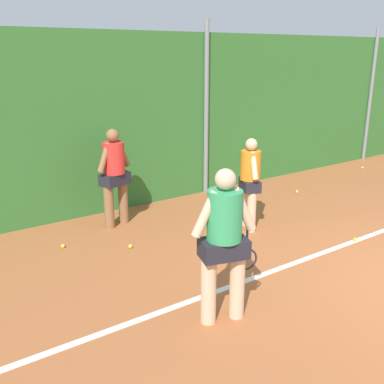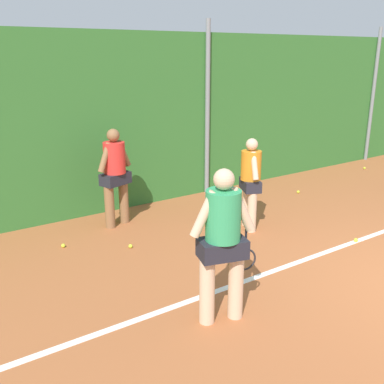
{
  "view_description": "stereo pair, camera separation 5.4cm",
  "coord_description": "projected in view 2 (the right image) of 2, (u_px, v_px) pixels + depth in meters",
  "views": [
    {
      "loc": [
        -5.76,
        -2.51,
        3.06
      ],
      "look_at": [
        -2.0,
        2.97,
        0.97
      ],
      "focal_mm": 41.65,
      "sensor_mm": 36.0,
      "label": 1
    },
    {
      "loc": [
        -5.71,
        -2.54,
        3.06
      ],
      "look_at": [
        -2.0,
        2.97,
        0.97
      ],
      "focal_mm": 41.65,
      "sensor_mm": 36.0,
      "label": 2
    }
  ],
  "objects": [
    {
      "name": "hedge_fence_backdrop",
      "position": [
        203.0,
        115.0,
        9.82
      ],
      "size": [
        20.31,
        0.25,
        3.46
      ],
      "primitive_type": "cube",
      "color": "#33702D",
      "rests_on": "ground_plane"
    },
    {
      "name": "tennis_ball_0",
      "position": [
        356.0,
        240.0,
        7.51
      ],
      "size": [
        0.07,
        0.07,
        0.07
      ],
      "primitive_type": "sphere",
      "color": "#CCDB33",
      "rests_on": "ground_plane"
    },
    {
      "name": "fence_post_center",
      "position": [
        207.0,
        110.0,
        9.64
      ],
      "size": [
        0.1,
        0.1,
        3.73
      ],
      "primitive_type": "cylinder",
      "color": "gray",
      "rests_on": "ground_plane"
    },
    {
      "name": "fence_post_right",
      "position": [
        373.0,
        96.0,
        12.76
      ],
      "size": [
        0.1,
        0.1,
        3.73
      ],
      "primitive_type": "cylinder",
      "color": "gray",
      "rests_on": "ground_plane"
    },
    {
      "name": "player_backcourt_far",
      "position": [
        115.0,
        172.0,
        7.98
      ],
      "size": [
        0.73,
        0.45,
        1.79
      ],
      "rotation": [
        0.0,
        0.0,
        0.31
      ],
      "color": "#8C603D",
      "rests_on": "ground_plane"
    },
    {
      "name": "player_midcourt",
      "position": [
        250.0,
        179.0,
        7.85
      ],
      "size": [
        0.46,
        0.64,
        1.65
      ],
      "rotation": [
        0.0,
        0.0,
        4.28
      ],
      "color": "beige",
      "rests_on": "ground_plane"
    },
    {
      "name": "player_foreground_near",
      "position": [
        223.0,
        239.0,
        5.04
      ],
      "size": [
        0.84,
        0.46,
        1.86
      ],
      "rotation": [
        0.0,
        0.0,
        6.01
      ],
      "color": "beige",
      "rests_on": "ground_plane"
    },
    {
      "name": "tennis_ball_7",
      "position": [
        63.0,
        246.0,
        7.3
      ],
      "size": [
        0.07,
        0.07,
        0.07
      ],
      "primitive_type": "sphere",
      "color": "#CCDB33",
      "rests_on": "ground_plane"
    },
    {
      "name": "tennis_ball_2",
      "position": [
        298.0,
        192.0,
        10.11
      ],
      "size": [
        0.07,
        0.07,
        0.07
      ],
      "primitive_type": "sphere",
      "color": "#CCDB33",
      "rests_on": "ground_plane"
    },
    {
      "name": "ground_plane",
      "position": [
        340.0,
        249.0,
        7.25
      ],
      "size": [
        31.25,
        31.25,
        0.0
      ],
      "primitive_type": "plane",
      "color": "#A85B33"
    },
    {
      "name": "tennis_ball_6",
      "position": [
        364.0,
        168.0,
        12.19
      ],
      "size": [
        0.07,
        0.07,
        0.07
      ],
      "primitive_type": "sphere",
      "color": "#CCDB33",
      "rests_on": "ground_plane"
    },
    {
      "name": "court_baseline_paint",
      "position": [
        338.0,
        248.0,
        7.29
      ],
      "size": [
        14.84,
        0.1,
        0.01
      ],
      "primitive_type": "cube",
      "color": "white",
      "rests_on": "ground_plane"
    },
    {
      "name": "tennis_ball_1",
      "position": [
        130.0,
        246.0,
        7.28
      ],
      "size": [
        0.07,
        0.07,
        0.07
      ],
      "primitive_type": "sphere",
      "color": "#CCDB33",
      "rests_on": "ground_plane"
    }
  ]
}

